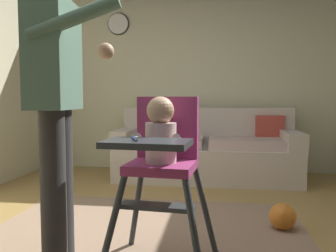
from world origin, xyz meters
TOP-DOWN VIEW (x-y plane):
  - wall_far at (0.00, 2.58)m, footprint 4.83×0.06m
  - couch at (0.30, 2.06)m, footprint 2.16×0.86m
  - high_chair at (0.12, -0.29)m, footprint 0.65×0.76m
  - adult_standing at (-0.47, -0.35)m, footprint 0.55×0.50m
  - toy_ball at (0.91, 0.43)m, footprint 0.20×0.20m
  - wall_clock at (-0.94, 2.54)m, footprint 0.30×0.04m

SIDE VIEW (x-z plane):
  - toy_ball at x=0.91m, z-range 0.00..0.20m
  - couch at x=0.30m, z-range -0.10..0.76m
  - high_chair at x=0.12m, z-range 0.20..1.18m
  - adult_standing at x=-0.47m, z-range 0.11..1.80m
  - wall_far at x=0.00m, z-range 0.00..2.63m
  - wall_clock at x=-0.94m, z-range 1.85..2.15m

